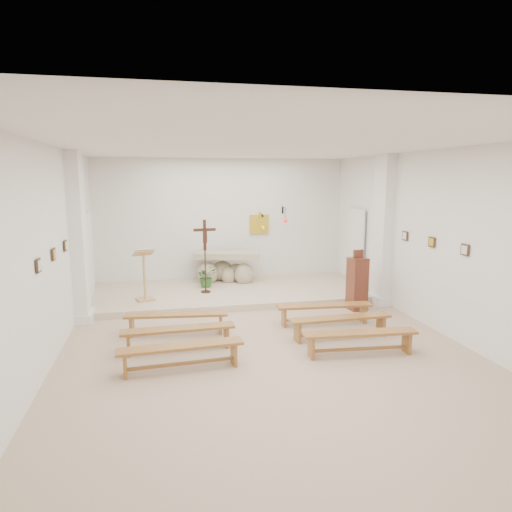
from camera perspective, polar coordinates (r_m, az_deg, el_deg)
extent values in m
cube|color=tan|center=(8.47, 0.68, -10.73)|extent=(7.00, 10.00, 0.00)
cube|color=silver|center=(8.02, -24.41, 0.18)|extent=(0.02, 10.00, 3.50)
cube|color=silver|center=(9.42, 21.89, 1.65)|extent=(0.02, 10.00, 3.50)
cube|color=silver|center=(12.90, -4.21, 4.33)|extent=(7.00, 0.02, 3.50)
cube|color=silver|center=(7.95, 0.73, 13.55)|extent=(7.00, 10.00, 0.02)
cube|color=#C4AF97|center=(11.73, -3.11, -4.52)|extent=(6.98, 3.00, 0.15)
cube|color=white|center=(9.94, -21.34, 2.07)|extent=(0.26, 0.55, 3.50)
cube|color=white|center=(11.07, 15.62, 3.10)|extent=(0.26, 0.55, 3.50)
cube|color=yellow|center=(13.07, 0.39, 3.98)|extent=(0.55, 0.04, 0.55)
cube|color=black|center=(13.21, 3.36, 5.77)|extent=(0.04, 0.02, 0.20)
cylinder|color=black|center=(13.06, 3.54, 6.03)|extent=(0.02, 0.30, 0.02)
cylinder|color=black|center=(12.93, 3.71, 5.23)|extent=(0.01, 0.01, 0.34)
sphere|color=red|center=(12.95, 3.70, 4.39)|extent=(0.11, 0.11, 0.11)
cube|color=#3B2A1A|center=(7.25, -25.56, -1.08)|extent=(0.03, 0.20, 0.20)
cube|color=#3B2A1A|center=(8.21, -23.97, 0.20)|extent=(0.03, 0.20, 0.20)
cube|color=#3B2A1A|center=(9.18, -22.72, 1.21)|extent=(0.03, 0.20, 0.20)
cube|color=#3B2A1A|center=(8.77, 24.66, 0.71)|extent=(0.03, 0.20, 0.20)
cube|color=#3B2A1A|center=(9.58, 21.12, 1.64)|extent=(0.03, 0.20, 0.20)
cube|color=#3B2A1A|center=(10.42, 18.13, 2.42)|extent=(0.03, 0.20, 0.20)
cube|color=silver|center=(10.90, -20.60, -5.19)|extent=(0.10, 0.85, 0.52)
cube|color=silver|center=(11.96, 14.00, -3.56)|extent=(0.10, 0.85, 0.52)
ellipsoid|color=#B5A98A|center=(12.45, -6.08, -2.23)|extent=(0.57, 0.48, 0.64)
ellipsoid|color=#B5A98A|center=(12.39, -1.50, -2.31)|extent=(0.53, 0.45, 0.61)
ellipsoid|color=#B5A98A|center=(12.71, -4.20, -1.88)|extent=(0.61, 0.51, 0.57)
ellipsoid|color=#B5A98A|center=(12.66, -2.51, -2.13)|extent=(0.49, 0.42, 0.53)
ellipsoid|color=#B5A98A|center=(12.49, -3.44, -2.45)|extent=(0.42, 0.35, 0.49)
cube|color=#B5A98A|center=(12.44, -3.66, 0.12)|extent=(1.86, 1.08, 0.17)
cube|color=tan|center=(10.97, -13.68, -5.27)|extent=(0.47, 0.47, 0.04)
cylinder|color=tan|center=(10.85, -13.79, -2.66)|extent=(0.05, 0.05, 1.07)
cube|color=tan|center=(10.73, -13.88, 0.37)|extent=(0.52, 0.44, 0.17)
cube|color=silver|center=(10.68, -13.83, 0.62)|extent=(0.44, 0.36, 0.14)
cylinder|color=#3C1D13|center=(11.45, -6.30, -4.46)|extent=(0.24, 0.24, 0.03)
cylinder|color=#3C1D13|center=(11.33, -6.35, -1.85)|extent=(0.04, 0.04, 1.09)
cube|color=#3C1D13|center=(11.19, -6.43, 2.63)|extent=(0.07, 0.06, 0.74)
cube|color=#3C1D13|center=(11.17, -6.44, 3.28)|extent=(0.55, 0.10, 0.07)
cube|color=#3C1D13|center=(11.16, -6.40, 2.46)|extent=(0.10, 0.05, 0.32)
imported|color=#295D25|center=(11.94, -6.23, -2.55)|extent=(0.66, 0.64, 0.56)
cube|color=#602E1B|center=(10.57, 12.53, -3.42)|extent=(0.42, 0.42, 1.19)
cube|color=#602E1B|center=(10.44, 12.67, 0.24)|extent=(0.24, 0.09, 0.20)
cube|color=olive|center=(8.89, -9.93, -7.23)|extent=(1.97, 0.54, 0.04)
cube|color=olive|center=(9.06, -15.25, -8.46)|extent=(0.09, 0.29, 0.37)
cube|color=olive|center=(8.92, -4.45, -8.42)|extent=(0.09, 0.29, 0.37)
cube|color=olive|center=(8.98, -9.88, -8.96)|extent=(1.63, 0.25, 0.04)
cube|color=olive|center=(9.46, 8.53, -6.15)|extent=(1.96, 0.44, 0.04)
cube|color=olive|center=(9.32, 3.50, -7.61)|extent=(0.07, 0.29, 0.37)
cube|color=olive|center=(9.78, 13.26, -7.01)|extent=(0.07, 0.29, 0.37)
cube|color=olive|center=(9.54, 8.49, -7.78)|extent=(1.63, 0.17, 0.04)
cube|color=olive|center=(8.08, -9.69, -8.97)|extent=(1.95, 0.37, 0.04)
cube|color=olive|center=(8.14, -15.65, -10.58)|extent=(0.06, 0.28, 0.37)
cube|color=olive|center=(8.24, -3.73, -9.96)|extent=(0.06, 0.28, 0.37)
cube|color=olive|center=(8.17, -9.63, -10.85)|extent=(1.64, 0.11, 0.04)
cube|color=olive|center=(8.70, 10.51, -7.62)|extent=(1.95, 0.37, 0.04)
cube|color=olive|center=(8.47, 5.21, -9.43)|extent=(0.06, 0.28, 0.37)
cube|color=olive|center=(9.13, 15.34, -8.32)|extent=(0.06, 0.28, 0.37)
cube|color=olive|center=(8.79, 10.46, -9.38)|extent=(1.64, 0.10, 0.04)
cube|color=olive|center=(7.28, -9.39, -11.09)|extent=(1.96, 0.44, 0.04)
cube|color=olive|center=(7.32, -16.05, -12.95)|extent=(0.07, 0.29, 0.37)
cube|color=olive|center=(7.48, -2.80, -12.05)|extent=(0.07, 0.29, 0.37)
cube|color=olive|center=(7.38, -9.32, -13.15)|extent=(1.63, 0.16, 0.04)
cube|color=olive|center=(7.96, 12.88, -9.36)|extent=(1.96, 0.45, 0.04)
cube|color=olive|center=(7.79, 6.92, -11.21)|extent=(0.07, 0.29, 0.37)
cube|color=olive|center=(8.36, 18.31, -10.17)|extent=(0.07, 0.29, 0.37)
cube|color=olive|center=(8.06, 12.81, -11.26)|extent=(1.63, 0.18, 0.04)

